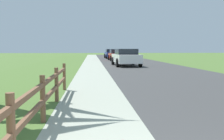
# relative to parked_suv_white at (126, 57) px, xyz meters

# --- Properties ---
(ground_plane) EXTENTS (120.00, 120.00, 0.00)m
(ground_plane) POSITION_rel_parked_suv_white_xyz_m (-1.97, 4.70, -0.78)
(ground_plane) COLOR #4C6C2F
(road_asphalt) EXTENTS (7.00, 66.00, 0.01)m
(road_asphalt) POSITION_rel_parked_suv_white_xyz_m (1.53, 6.70, -0.77)
(road_asphalt) COLOR #3C3C3C
(road_asphalt) RESTS_ON ground
(curb_concrete) EXTENTS (6.00, 66.00, 0.01)m
(curb_concrete) POSITION_rel_parked_suv_white_xyz_m (-4.97, 6.70, -0.77)
(curb_concrete) COLOR #A1A795
(curb_concrete) RESTS_ON ground
(grass_verge) EXTENTS (5.00, 66.00, 0.00)m
(grass_verge) POSITION_rel_parked_suv_white_xyz_m (-6.47, 6.70, -0.77)
(grass_verge) COLOR #4C6C2F
(grass_verge) RESTS_ON ground
(rail_fence) EXTENTS (0.11, 8.26, 0.99)m
(rail_fence) POSITION_rel_parked_suv_white_xyz_m (-4.04, -16.76, -0.20)
(rail_fence) COLOR brown
(rail_fence) RESTS_ON ground
(parked_suv_white) EXTENTS (2.31, 4.81, 1.51)m
(parked_suv_white) POSITION_rel_parked_suv_white_xyz_m (0.00, 0.00, 0.00)
(parked_suv_white) COLOR white
(parked_suv_white) RESTS_ON ground
(parked_car_red) EXTENTS (2.16, 4.56, 1.43)m
(parked_car_red) POSITION_rel_parked_suv_white_xyz_m (0.22, 10.20, -0.05)
(parked_car_red) COLOR maroon
(parked_car_red) RESTS_ON ground
(parked_car_blue) EXTENTS (2.08, 4.92, 1.45)m
(parked_car_blue) POSITION_rel_parked_suv_white_xyz_m (0.05, 17.33, -0.05)
(parked_car_blue) COLOR navy
(parked_car_blue) RESTS_ON ground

